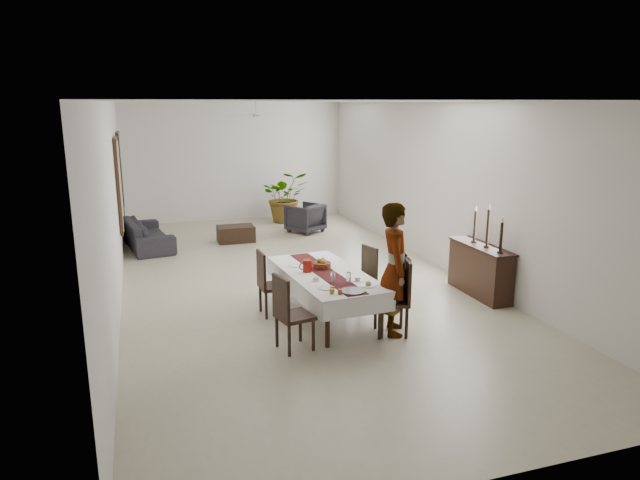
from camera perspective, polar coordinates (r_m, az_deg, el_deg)
The scene contains 87 objects.
floor at distance 10.49m, azimuth -2.62°, elevation -4.07°, with size 6.00×12.00×0.00m, color #BEB697.
ceiling at distance 10.00m, azimuth -2.83°, elevation 13.69°, with size 6.00×12.00×0.02m, color silver.
wall_back at distance 15.94m, azimuth -8.45°, elevation 7.77°, with size 6.00×0.02×3.20m, color silver.
wall_front at distance 4.76m, azimuth 16.77°, elevation -6.43°, with size 6.00×0.02×3.20m, color silver.
wall_left at distance 9.79m, azimuth -19.96°, elevation 3.48°, with size 0.02×12.00×3.20m, color silver.
wall_right at distance 11.27m, azimuth 12.22°, elevation 5.23°, with size 0.02×12.00×3.20m, color silver.
dining_table_top at distance 8.56m, azimuth 0.50°, elevation -3.48°, with size 0.92×2.21×0.05m, color black.
table_leg_fl at distance 7.62m, azimuth 0.75°, elevation -8.45°, with size 0.06×0.06×0.64m, color black.
table_leg_fr at distance 7.95m, azimuth 6.17°, elevation -7.57°, with size 0.06×0.06×0.64m, color black.
table_leg_bl at distance 9.47m, azimuth -4.23°, elevation -4.01°, with size 0.06×0.06×0.64m, color black.
table_leg_br at distance 9.74m, azimuth 0.30°, elevation -3.48°, with size 0.06×0.06×0.64m, color black.
tablecloth_top at distance 8.55m, azimuth 0.50°, elevation -3.30°, with size 1.09×2.37×0.01m, color white.
tablecloth_drape_left at distance 8.41m, azimuth -2.89°, elevation -4.57°, with size 0.01×2.37×0.28m, color white.
tablecloth_drape_right at distance 8.81m, azimuth 3.74°, elevation -3.74°, with size 0.01×2.37×0.28m, color white.
tablecloth_drape_near at distance 7.58m, azimuth 3.99°, elevation -6.67°, with size 1.09×0.01×0.28m, color white.
tablecloth_drape_far at distance 9.65m, azimuth -2.22°, elevation -2.17°, with size 1.09×0.01×0.28m, color silver.
table_runner at distance 8.55m, azimuth 0.50°, elevation -3.25°, with size 0.32×2.30×0.00m, color #5A191C.
red_pitcher at distance 8.57m, azimuth -1.27°, elevation -2.60°, with size 0.14×0.14×0.18m, color maroon.
pitcher_handle at distance 8.54m, azimuth -1.76°, elevation -2.65°, with size 0.11×0.11×0.02m, color #97220A.
wine_glass_near at distance 8.05m, azimuth 2.88°, elevation -3.79°, with size 0.06×0.06×0.16m, color white.
wine_glass_mid at distance 8.05m, azimuth 1.30°, elevation -3.77°, with size 0.06×0.06×0.16m, color white.
teacup_right at distance 8.17m, azimuth 3.79°, elevation -3.90°, with size 0.08×0.08×0.06m, color silver.
saucer_right at distance 8.18m, azimuth 3.79°, elevation -4.05°, with size 0.14×0.14×0.01m, color white.
teacup_left at distance 8.16m, azimuth -0.41°, elevation -3.90°, with size 0.08×0.08×0.06m, color white.
saucer_left at distance 8.17m, azimuth -0.41°, elevation -4.05°, with size 0.14×0.14×0.01m, color white.
plate_near_right at distance 7.96m, azimuth 4.84°, elevation -4.57°, with size 0.22×0.22×0.01m, color silver.
bread_near_right at distance 7.95m, azimuth 4.85°, elevation -4.39°, with size 0.08×0.08×0.08m, color tan.
plate_near_left at distance 7.84m, azimuth 0.60°, elevation -4.79°, with size 0.22×0.22×0.01m, color silver.
plate_far_left at distance 8.90m, azimuth -2.51°, elevation -2.55°, with size 0.22×0.22×0.01m, color white.
serving_tray at distance 7.71m, azimuth 3.29°, elevation -5.12°, with size 0.33×0.33×0.02m, color #404045.
jam_jar_a at distance 7.60m, azimuth 2.00°, elevation -5.20°, with size 0.06×0.06×0.07m, color brown.
jam_jar_b at distance 7.61m, azimuth 1.20°, elevation -5.16°, with size 0.06×0.06×0.07m, color #906115.
jam_jar_c at distance 7.71m, azimuth 1.24°, elevation -4.91°, with size 0.06×0.06×0.07m, color #9B4516.
fruit_basket at distance 8.76m, azimuth 0.20°, elevation -2.54°, with size 0.28×0.28×0.09m, color brown.
fruit_red at distance 8.77m, azimuth 0.32°, elevation -2.06°, with size 0.08×0.08×0.08m, color maroon.
fruit_green at distance 8.75m, azimuth -0.09°, elevation -2.09°, with size 0.07×0.07×0.07m, color #4B7C25.
fruit_yellow at distance 8.70m, azimuth 0.31°, elevation -2.18°, with size 0.08×0.08×0.08m, color gold.
chair_right_near_seat at distance 8.06m, azimuth 7.13°, elevation -6.12°, with size 0.46×0.46×0.05m, color black.
chair_right_near_leg_fl at distance 8.01m, azimuth 8.65°, elevation -8.22°, with size 0.05×0.05×0.45m, color black.
chair_right_near_leg_fr at distance 8.35m, azimuth 8.13°, elevation -7.28°, with size 0.05×0.05×0.45m, color black.
chair_right_near_leg_bl at distance 7.94m, azimuth 5.97°, elevation -8.33°, with size 0.05×0.05×0.45m, color black.
chair_right_near_leg_br at distance 8.29m, azimuth 5.57°, elevation -7.37°, with size 0.05×0.05×0.45m, color black.
chair_right_near_back at distance 8.00m, azimuth 8.67°, elevation -3.96°, with size 0.46×0.04×0.58m, color black.
chair_right_far_seat at distance 9.23m, azimuth 4.08°, elevation -3.91°, with size 0.39×0.39×0.04m, color black.
chair_right_far_leg_fl at distance 9.27m, azimuth 5.46°, elevation -5.26°, with size 0.04×0.04×0.39m, color black.
chair_right_far_leg_fr at distance 9.51m, azimuth 4.23°, elevation -4.75°, with size 0.04×0.04×0.39m, color black.
chair_right_far_leg_bl at distance 9.08m, azimuth 3.87°, elevation -5.64°, with size 0.04×0.04×0.39m, color black.
chair_right_far_leg_br at distance 9.32m, azimuth 2.66°, elevation -5.10°, with size 0.04×0.04×0.39m, color black.
chair_right_far_back at distance 9.26m, azimuth 4.98°, elevation -2.13°, with size 0.39×0.04×0.50m, color black.
chair_left_near_seat at distance 7.54m, azimuth -2.54°, elevation -7.64°, with size 0.43×0.43×0.05m, color black.
chair_left_near_leg_fl at distance 7.70m, azimuth -4.33°, elevation -9.12°, with size 0.04×0.04×0.43m, color black.
chair_left_near_leg_fr at distance 7.41m, azimuth -3.10°, elevation -10.04°, with size 0.04×0.04×0.43m, color black.
chair_left_near_leg_bl at distance 7.85m, azimuth -1.98°, elevation -8.63°, with size 0.04×0.04×0.43m, color black.
chair_left_near_leg_br at distance 7.56m, azimuth -0.68°, elevation -9.51°, with size 0.04×0.04×0.43m, color black.
chair_left_near_back at distance 7.35m, azimuth -3.93°, elevation -5.76°, with size 0.43×0.04×0.55m, color black.
chair_left_far_seat at distance 8.76m, azimuth -4.63°, elevation -4.64°, with size 0.43×0.43×0.05m, color black.
chair_left_far_leg_fl at distance 8.96m, azimuth -5.98°, elevation -5.85°, with size 0.04×0.04×0.42m, color black.
chair_left_far_leg_fr at distance 8.64m, azimuth -5.39°, elevation -6.58°, with size 0.04×0.04×0.42m, color black.
chair_left_far_leg_bl at distance 9.04m, azimuth -3.84°, elevation -5.62°, with size 0.04×0.04×0.42m, color black.
chair_left_far_leg_br at distance 8.73m, azimuth -3.18°, elevation -6.32°, with size 0.04×0.04×0.42m, color black.
chair_left_far_back at distance 8.63m, azimuth -5.90°, elevation -2.95°, with size 0.43×0.04×0.54m, color black.
woman at distance 7.97m, azimuth 7.53°, elevation -2.90°, with size 0.68×0.45×1.87m, color gray.
sideboard_body at distance 9.98m, azimuth 15.69°, elevation -3.00°, with size 0.37×1.39×0.84m, color black.
sideboard_top at distance 9.87m, azimuth 15.85°, elevation -0.59°, with size 0.41×1.45×0.03m, color black.
candlestick_near_base at distance 9.46m, azimuth 17.56°, elevation -1.15°, with size 0.09×0.09×0.03m, color black.
candlestick_near_shaft at distance 9.40m, azimuth 17.66°, elevation 0.31°, with size 0.05×0.05×0.46m, color black.
candlestick_near_candle at distance 9.34m, azimuth 17.78°, elevation 1.91°, with size 0.03×0.03×0.07m, color silver.
candlestick_mid_base at distance 9.75m, azimuth 16.31°, elevation -0.62°, with size 0.09×0.09×0.03m, color black.
candlestick_mid_shaft at distance 9.68m, azimuth 16.43°, elevation 1.19°, with size 0.05×0.05×0.60m, color black.
candlestick_mid_candle at distance 9.62m, azimuth 16.57°, elevation 3.16°, with size 0.03×0.03×0.07m, color beige.
candlestick_far_base at distance 10.05m, azimuth 15.13°, elevation -0.13°, with size 0.09×0.09×0.03m, color black.
candlestick_far_shaft at distance 9.99m, azimuth 15.23°, elevation 1.37°, with size 0.05×0.05×0.51m, color black.
candlestick_far_candle at distance 9.94m, azimuth 15.33°, elevation 3.02°, with size 0.03×0.03×0.07m, color white.
sofa at distance 13.37m, azimuth -16.85°, elevation 0.60°, with size 2.11×0.83×0.62m, color #2A272C.
armchair at distance 14.29m, azimuth -1.49°, elevation 2.22°, with size 0.77×0.80×0.72m, color #29262B.
coffee_table at distance 13.48m, azimuth -8.41°, elevation 0.62°, with size 0.84×0.56×0.37m, color black.
potted_plant at distance 15.55m, azimuth -3.47°, elevation 4.36°, with size 1.24×1.08×1.38m, color #3C6227.
mirror_frame_near at distance 11.96m, azimuth -19.48°, elevation 5.23°, with size 0.06×1.05×1.85m, color black.
mirror_glass_near at distance 11.96m, azimuth -19.31°, elevation 5.24°, with size 0.01×0.90×1.70m, color silver.
mirror_frame_far at distance 14.04m, azimuth -19.32°, elevation 6.38°, with size 0.06×1.05×1.85m, color black.
mirror_glass_far at distance 14.04m, azimuth -19.17°, elevation 6.39°, with size 0.01×0.90×1.70m, color silver.
fan_rod at distance 12.92m, azimuth -6.39°, elevation 13.16°, with size 0.04×0.04×0.20m, color silver.
fan_hub at distance 12.92m, azimuth -6.37°, elevation 12.27°, with size 0.16×0.16×0.08m, color silver.
fan_blade_n at distance 13.26m, azimuth -6.68°, elevation 12.30°, with size 0.10×0.55×0.01m, color silver.
fan_blade_s at distance 12.58m, azimuth -6.04°, elevation 12.25°, with size 0.10×0.55×0.01m, color silver.
fan_blade_e at distance 12.99m, azimuth -4.82°, elevation 12.32°, with size 0.55×0.10×0.01m, color silver.
fan_blade_w at distance 12.85m, azimuth -7.93°, elevation 12.22°, with size 0.55×0.10×0.01m, color beige.
Camera 1 is at (-2.61, -9.65, 3.18)m, focal length 32.00 mm.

